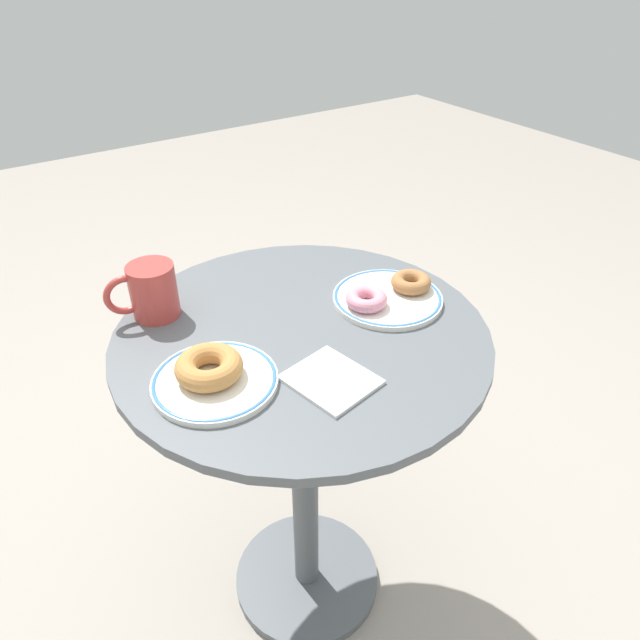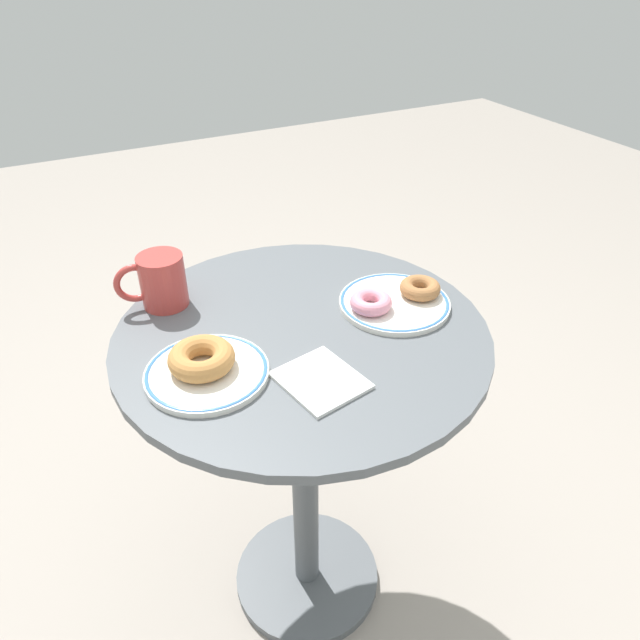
{
  "view_description": "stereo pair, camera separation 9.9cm",
  "coord_description": "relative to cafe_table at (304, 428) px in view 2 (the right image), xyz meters",
  "views": [
    {
      "loc": [
        -0.44,
        -0.7,
        1.33
      ],
      "look_at": [
        0.03,
        -0.02,
        0.77
      ],
      "focal_mm": 32.92,
      "sensor_mm": 36.0,
      "label": 1
    },
    {
      "loc": [
        -0.35,
        -0.75,
        1.33
      ],
      "look_at": [
        0.03,
        -0.02,
        0.77
      ],
      "focal_mm": 32.92,
      "sensor_mm": 36.0,
      "label": 2
    }
  ],
  "objects": [
    {
      "name": "plate_right",
      "position": [
        0.18,
        -0.01,
        0.24
      ],
      "size": [
        0.2,
        0.2,
        0.01
      ],
      "color": "white",
      "rests_on": "cafe_table"
    },
    {
      "name": "ground_plane",
      "position": [
        0.0,
        0.0,
        -0.52
      ],
      "size": [
        7.0,
        7.0,
        0.02
      ],
      "primitive_type": "cube",
      "color": "#9E9389"
    },
    {
      "name": "plate_left",
      "position": [
        -0.18,
        -0.04,
        0.24
      ],
      "size": [
        0.19,
        0.19,
        0.01
      ],
      "color": "white",
      "rests_on": "cafe_table"
    },
    {
      "name": "donut_old_fashioned",
      "position": [
        -0.19,
        -0.03,
        0.26
      ],
      "size": [
        0.15,
        0.15,
        0.03
      ],
      "primitive_type": "torus",
      "rotation": [
        0.0,
        0.0,
        3.85
      ],
      "color": "#BC7F42",
      "rests_on": "plate_left"
    },
    {
      "name": "donut_cinnamon",
      "position": [
        0.24,
        -0.01,
        0.26
      ],
      "size": [
        0.08,
        0.08,
        0.03
      ],
      "primitive_type": "torus",
      "rotation": [
        0.0,
        0.0,
        6.21
      ],
      "color": "#A36B3D",
      "rests_on": "plate_right"
    },
    {
      "name": "coffee_mug",
      "position": [
        -0.19,
        0.19,
        0.28
      ],
      "size": [
        0.13,
        0.08,
        0.1
      ],
      "color": "#B73D38",
      "rests_on": "cafe_table"
    },
    {
      "name": "donut_pink_frosted",
      "position": [
        0.13,
        -0.01,
        0.26
      ],
      "size": [
        0.1,
        0.1,
        0.03
      ],
      "primitive_type": "torus",
      "rotation": [
        0.0,
        0.0,
        5.3
      ],
      "color": "pink",
      "rests_on": "plate_right"
    },
    {
      "name": "cafe_table",
      "position": [
        0.0,
        0.0,
        0.0
      ],
      "size": [
        0.65,
        0.65,
        0.74
      ],
      "color": "#565B60",
      "rests_on": "ground"
    },
    {
      "name": "paper_napkin",
      "position": [
        -0.03,
        -0.14,
        0.24
      ],
      "size": [
        0.13,
        0.15,
        0.01
      ],
      "primitive_type": "cube",
      "rotation": [
        0.0,
        0.0,
        0.19
      ],
      "color": "white",
      "rests_on": "cafe_table"
    }
  ]
}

